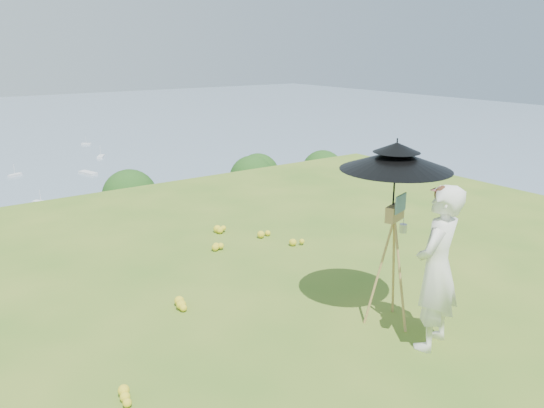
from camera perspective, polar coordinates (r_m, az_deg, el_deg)
ground at (r=7.03m, az=7.33°, el=-9.94°), size 14.00×14.00×0.00m
slope_trees at (r=43.76m, az=-26.47°, el=-9.82°), size 110.00×50.00×6.00m
wildflowers at (r=7.17m, az=5.99°, el=-8.80°), size 10.00×10.50×0.12m
painter at (r=5.83m, az=17.31°, el=-6.61°), size 0.76×0.61×1.80m
field_easel at (r=6.22m, az=12.74°, el=-5.92°), size 0.75×0.75×1.57m
sun_umbrella at (r=5.94m, az=13.06°, el=2.67°), size 1.45×1.45×0.89m
painter_cap at (r=5.56m, az=18.05°, el=1.47°), size 0.22×0.25×0.10m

